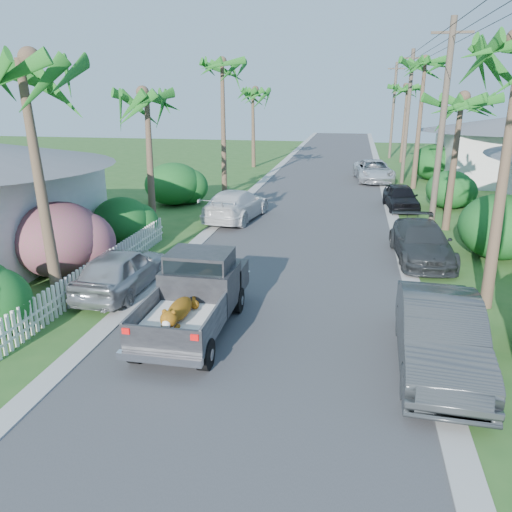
% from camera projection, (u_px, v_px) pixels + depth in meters
% --- Properties ---
extents(ground, '(120.00, 120.00, 0.00)m').
position_uv_depth(ground, '(239.00, 391.00, 10.79)').
color(ground, '#2B5821').
rests_on(ground, ground).
extents(road, '(8.00, 100.00, 0.02)m').
position_uv_depth(road, '(320.00, 188.00, 34.12)').
color(road, '#38383A').
rests_on(road, ground).
extents(curb_left, '(0.60, 100.00, 0.06)m').
position_uv_depth(curb_left, '(259.00, 185.00, 34.89)').
color(curb_left, '#A5A39E').
rests_on(curb_left, ground).
extents(curb_right, '(0.60, 100.00, 0.06)m').
position_uv_depth(curb_right, '(385.00, 190.00, 33.33)').
color(curb_right, '#A5A39E').
rests_on(curb_right, ground).
extents(pickup_truck, '(1.98, 5.12, 2.06)m').
position_uv_depth(pickup_truck, '(198.00, 291.00, 13.59)').
color(pickup_truck, black).
rests_on(pickup_truck, ground).
extents(parked_car_rn, '(1.95, 5.14, 1.67)m').
position_uv_depth(parked_car_rn, '(440.00, 336.00, 11.45)').
color(parked_car_rn, '#313436').
rests_on(parked_car_rn, ground).
extents(parked_car_rm, '(2.33, 5.01, 1.42)m').
position_uv_depth(parked_car_rm, '(422.00, 242.00, 19.12)').
color(parked_car_rm, '#2B2E30').
rests_on(parked_car_rm, ground).
extents(parked_car_rf, '(1.99, 4.10, 1.35)m').
position_uv_depth(parked_car_rf, '(401.00, 197.00, 27.60)').
color(parked_car_rf, black).
rests_on(parked_car_rf, ground).
extents(parked_car_rd, '(3.12, 5.71, 1.52)m').
position_uv_depth(parked_car_rd, '(374.00, 171.00, 36.43)').
color(parked_car_rd, silver).
rests_on(parked_car_rd, ground).
extents(parked_car_ln, '(1.78, 4.31, 1.46)m').
position_uv_depth(parked_car_ln, '(121.00, 270.00, 16.02)').
color(parked_car_ln, '#A1A4A8').
rests_on(parked_car_ln, ground).
extents(parked_car_lf, '(2.83, 5.52, 1.53)m').
position_uv_depth(parked_car_lf, '(236.00, 205.00, 25.25)').
color(parked_car_lf, silver).
rests_on(parked_car_lf, ground).
extents(palm_l_a, '(4.40, 4.40, 8.20)m').
position_uv_depth(palm_l_a, '(23.00, 61.00, 12.57)').
color(palm_l_a, brown).
rests_on(palm_l_a, ground).
extents(palm_l_b, '(4.40, 4.40, 7.40)m').
position_uv_depth(palm_l_b, '(145.00, 93.00, 21.32)').
color(palm_l_b, brown).
rests_on(palm_l_b, ground).
extents(palm_l_c, '(4.40, 4.40, 9.20)m').
position_uv_depth(palm_l_c, '(222.00, 63.00, 29.96)').
color(palm_l_c, brown).
rests_on(palm_l_c, ground).
extents(palm_l_d, '(4.40, 4.40, 7.70)m').
position_uv_depth(palm_l_d, '(253.00, 90.00, 41.70)').
color(palm_l_d, brown).
rests_on(palm_l_d, ground).
extents(palm_r_b, '(4.40, 4.40, 7.20)m').
position_uv_depth(palm_r_b, '(462.00, 98.00, 21.74)').
color(palm_r_b, brown).
rests_on(palm_r_b, ground).
extents(palm_r_c, '(4.40, 4.40, 9.40)m').
position_uv_depth(palm_r_c, '(425.00, 61.00, 31.41)').
color(palm_r_c, brown).
rests_on(palm_r_c, ground).
extents(palm_r_d, '(4.40, 4.40, 8.00)m').
position_uv_depth(palm_r_d, '(408.00, 87.00, 44.85)').
color(palm_r_d, brown).
rests_on(palm_r_d, ground).
extents(shrub_l_b, '(3.00, 3.30, 2.60)m').
position_uv_depth(shrub_l_b, '(60.00, 239.00, 17.40)').
color(shrub_l_b, '#B71A73').
rests_on(shrub_l_b, ground).
extents(shrub_l_c, '(2.40, 2.64, 2.00)m').
position_uv_depth(shrub_l_c, '(122.00, 221.00, 21.16)').
color(shrub_l_c, '#124016').
rests_on(shrub_l_c, ground).
extents(shrub_l_d, '(3.20, 3.52, 2.40)m').
position_uv_depth(shrub_l_d, '(173.00, 184.00, 28.67)').
color(shrub_l_d, '#124016').
rests_on(shrub_l_d, ground).
extents(shrub_r_b, '(3.00, 3.30, 2.50)m').
position_uv_depth(shrub_r_b, '(499.00, 227.00, 19.25)').
color(shrub_r_b, '#124016').
rests_on(shrub_r_b, ground).
extents(shrub_r_c, '(2.60, 2.86, 2.10)m').
position_uv_depth(shrub_r_c, '(450.00, 190.00, 27.77)').
color(shrub_r_c, '#124016').
rests_on(shrub_r_c, ground).
extents(shrub_r_d, '(3.20, 3.52, 2.60)m').
position_uv_depth(shrub_r_d, '(434.00, 162.00, 36.93)').
color(shrub_r_d, '#124016').
rests_on(shrub_r_d, ground).
extents(picket_fence, '(0.10, 11.00, 1.00)m').
position_uv_depth(picket_fence, '(103.00, 269.00, 16.86)').
color(picket_fence, white).
rests_on(picket_fence, ground).
extents(house_right_far, '(9.00, 8.00, 4.60)m').
position_uv_depth(house_right_far, '(508.00, 152.00, 35.77)').
color(house_right_far, silver).
rests_on(house_right_far, ground).
extents(utility_pole_b, '(1.60, 0.26, 9.00)m').
position_uv_depth(utility_pole_b, '(441.00, 133.00, 20.48)').
color(utility_pole_b, brown).
rests_on(utility_pole_b, ground).
extents(utility_pole_c, '(1.60, 0.26, 9.00)m').
position_uv_depth(utility_pole_c, '(407.00, 117.00, 34.48)').
color(utility_pole_c, brown).
rests_on(utility_pole_c, ground).
extents(utility_pole_d, '(1.60, 0.26, 9.00)m').
position_uv_depth(utility_pole_d, '(393.00, 110.00, 48.47)').
color(utility_pole_d, brown).
rests_on(utility_pole_d, ground).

